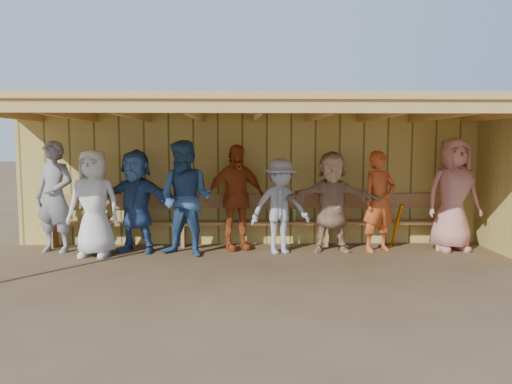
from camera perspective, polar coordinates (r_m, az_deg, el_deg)
ground at (r=8.06m, az=0.07°, el=-7.70°), size 90.00×90.00×0.00m
player_a at (r=9.11m, az=-22.02°, el=-0.50°), size 0.79×0.62×1.90m
player_b at (r=8.56m, az=-18.05°, el=-1.22°), size 0.91×0.65×1.76m
player_c at (r=8.25m, az=-8.03°, el=-0.73°), size 1.12×1.01×1.90m
player_d at (r=8.65m, az=-2.37°, el=-0.61°), size 1.16×0.80×1.83m
player_e at (r=8.38m, az=2.78°, el=-1.63°), size 1.16×0.86×1.60m
player_f at (r=8.59m, az=8.69°, el=-1.10°), size 1.62×0.59×1.72m
player_g at (r=8.77m, az=13.88°, el=-1.05°), size 0.74×0.62×1.73m
player_h at (r=9.23m, az=21.61°, el=-0.25°), size 1.01×0.72×1.95m
player_extra at (r=8.69m, az=-13.59°, el=-1.02°), size 1.70×0.96×1.75m
dugout_structure at (r=8.55m, az=2.55°, el=4.53°), size 8.80×3.20×2.50m
bench at (r=9.05m, az=-0.14°, el=-2.82°), size 7.60×0.34×0.93m
dugout_equipment at (r=8.95m, az=-5.70°, el=-3.19°), size 6.70×0.62×0.80m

